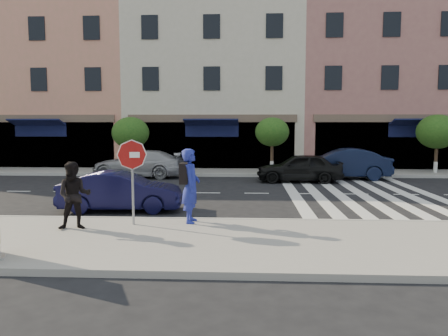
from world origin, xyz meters
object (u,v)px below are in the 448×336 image
(car_near_mid, at_px, (121,191))
(walker, at_px, (74,196))
(car_far_mid, at_px, (299,168))
(car_far_right, at_px, (342,164))
(stop_sign, at_px, (132,162))
(photographer, at_px, (191,186))
(car_far_left, at_px, (139,164))

(car_near_mid, bearing_deg, walker, 169.98)
(car_far_mid, relative_size, car_far_right, 0.86)
(stop_sign, xyz_separation_m, car_far_mid, (5.61, 9.95, -1.12))
(stop_sign, bearing_deg, walker, -162.81)
(stop_sign, xyz_separation_m, photographer, (1.51, 0.35, -0.66))
(photographer, xyz_separation_m, car_far_left, (-4.21, 11.10, -0.45))
(car_near_mid, relative_size, car_far_mid, 0.95)
(photographer, bearing_deg, walker, 108.05)
(car_far_mid, height_order, car_far_right, car_far_right)
(photographer, height_order, car_far_left, photographer)
(stop_sign, xyz_separation_m, car_far_left, (-2.69, 11.45, -1.11))
(car_near_mid, bearing_deg, stop_sign, -161.48)
(stop_sign, bearing_deg, car_far_mid, 54.70)
(stop_sign, relative_size, car_far_left, 0.46)
(car_near_mid, distance_m, car_far_right, 12.56)
(walker, xyz_separation_m, car_far_right, (9.31, 11.83, -0.23))
(car_far_left, height_order, car_far_mid, car_far_left)
(car_far_mid, bearing_deg, photographer, -21.68)
(stop_sign, height_order, car_far_right, stop_sign)
(walker, bearing_deg, car_far_left, 81.06)
(stop_sign, relative_size, walker, 1.31)
(walker, distance_m, car_far_mid, 12.62)
(photographer, height_order, car_near_mid, photographer)
(car_near_mid, xyz_separation_m, car_far_left, (-1.65, 8.95, 0.07))
(car_near_mid, bearing_deg, car_far_left, 6.12)
(car_near_mid, height_order, car_far_left, car_far_left)
(car_far_right, bearing_deg, walker, -34.23)
(walker, height_order, car_far_mid, walker)
(walker, bearing_deg, stop_sign, 7.80)
(car_far_mid, bearing_deg, car_near_mid, -40.35)
(photographer, bearing_deg, car_far_right, -30.37)
(stop_sign, height_order, car_near_mid, stop_sign)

